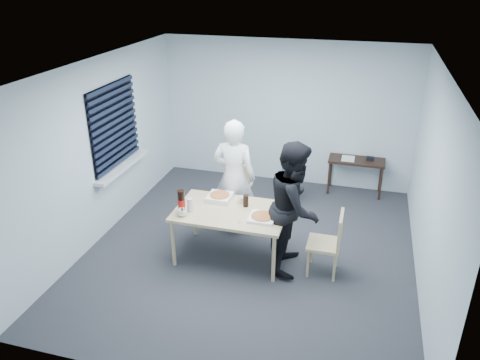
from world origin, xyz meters
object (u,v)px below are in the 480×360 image
(chair_far, at_px, (236,189))
(person_black, at_px, (294,207))
(side_table, at_px, (356,164))
(stool, at_px, (290,183))
(person_white, at_px, (234,177))
(soda_bottle, at_px, (181,202))
(mug_b, at_px, (241,200))
(dining_table, at_px, (231,214))
(backpack, at_px, (291,167))
(chair_right, at_px, (331,240))
(mug_a, at_px, (182,213))

(chair_far, xyz_separation_m, person_black, (1.09, -1.04, 0.37))
(side_table, distance_m, stool, 1.26)
(person_white, bearing_deg, soda_bottle, 63.76)
(person_white, distance_m, mug_b, 0.52)
(soda_bottle, bearing_deg, dining_table, 19.73)
(chair_far, bearing_deg, person_white, -78.13)
(person_black, relative_size, side_table, 1.84)
(side_table, relative_size, mug_b, 9.60)
(chair_far, distance_m, person_white, 0.53)
(person_white, relative_size, side_table, 1.84)
(chair_far, distance_m, soda_bottle, 1.40)
(backpack, bearing_deg, chair_far, -119.21)
(chair_right, bearing_deg, backpack, 114.56)
(person_white, xyz_separation_m, side_table, (1.70, 1.81, -0.32))
(stool, distance_m, backpack, 0.30)
(person_black, relative_size, soda_bottle, 5.55)
(side_table, xyz_separation_m, mug_b, (-1.47, -2.26, 0.21))
(mug_b, bearing_deg, person_white, 117.43)
(stool, bearing_deg, person_white, -119.78)
(dining_table, relative_size, chair_far, 1.67)
(person_black, relative_size, mug_a, 14.39)
(mug_a, xyz_separation_m, soda_bottle, (-0.04, 0.09, 0.11))
(chair_far, relative_size, mug_a, 7.24)
(stool, relative_size, backpack, 1.19)
(chair_right, xyz_separation_m, stool, (-0.85, 1.88, -0.16))
(chair_right, height_order, mug_b, chair_right)
(person_white, height_order, soda_bottle, person_white)
(side_table, relative_size, stool, 2.05)
(chair_right, relative_size, soda_bottle, 2.79)
(person_black, xyz_separation_m, stool, (-0.35, 1.82, -0.53))
(person_black, relative_size, backpack, 4.51)
(chair_far, relative_size, mug_b, 8.90)
(chair_right, bearing_deg, mug_b, 167.31)
(dining_table, height_order, mug_a, mug_a)
(mug_b, bearing_deg, dining_table, -105.85)
(chair_far, relative_size, chair_right, 1.00)
(person_black, height_order, side_table, person_black)
(chair_far, relative_size, side_table, 0.93)
(chair_right, bearing_deg, soda_bottle, -174.50)
(chair_right, bearing_deg, chair_far, 145.10)
(dining_table, xyz_separation_m, backpack, (0.50, 1.84, -0.01))
(chair_far, distance_m, mug_b, 0.92)
(chair_far, bearing_deg, person_black, -43.85)
(stool, xyz_separation_m, mug_b, (-0.42, -1.59, 0.41))
(chair_far, bearing_deg, mug_b, -69.28)
(stool, bearing_deg, chair_far, -133.57)
(stool, xyz_separation_m, backpack, (-0.00, -0.01, 0.30))
(person_white, height_order, stool, person_white)
(person_white, bearing_deg, chair_right, 154.07)
(chair_far, height_order, mug_b, chair_far)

